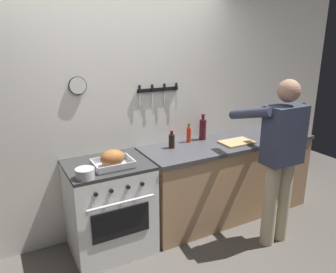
% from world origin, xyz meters
% --- Properties ---
extents(wall_back, '(6.00, 0.13, 2.60)m').
position_xyz_m(wall_back, '(-0.00, 1.35, 1.30)').
color(wall_back, white).
rests_on(wall_back, ground).
extents(counter_block, '(2.03, 0.65, 0.90)m').
position_xyz_m(counter_block, '(1.20, 0.99, 0.45)').
color(counter_block, tan).
rests_on(counter_block, ground).
extents(stove, '(0.76, 0.67, 0.90)m').
position_xyz_m(stove, '(-0.22, 0.99, 0.45)').
color(stove, white).
rests_on(stove, ground).
extents(person_cook, '(0.51, 0.63, 1.66)m').
position_xyz_m(person_cook, '(1.28, 0.33, 0.95)').
color(person_cook, '#C6B793').
rests_on(person_cook, ground).
extents(roasting_pan, '(0.35, 0.26, 0.16)m').
position_xyz_m(roasting_pan, '(-0.20, 0.88, 0.97)').
color(roasting_pan, '#B7B7BC').
rests_on(roasting_pan, stove).
extents(saucepan, '(0.16, 0.16, 0.09)m').
position_xyz_m(saucepan, '(-0.48, 0.76, 0.94)').
color(saucepan, '#B7B7BC').
rests_on(saucepan, stove).
extents(cutting_board, '(0.36, 0.24, 0.02)m').
position_xyz_m(cutting_board, '(1.23, 0.89, 0.91)').
color(cutting_board, tan).
rests_on(cutting_board, counter_block).
extents(bottle_hot_sauce, '(0.05, 0.05, 0.21)m').
position_xyz_m(bottle_hot_sauce, '(0.78, 1.18, 0.99)').
color(bottle_hot_sauce, red).
rests_on(bottle_hot_sauce, counter_block).
extents(bottle_wine_red, '(0.08, 0.08, 0.29)m').
position_xyz_m(bottle_wine_red, '(0.97, 1.19, 1.02)').
color(bottle_wine_red, '#47141E').
rests_on(bottle_wine_red, counter_block).
extents(bottle_soy_sauce, '(0.06, 0.06, 0.19)m').
position_xyz_m(bottle_soy_sauce, '(0.52, 1.09, 0.98)').
color(bottle_soy_sauce, black).
rests_on(bottle_soy_sauce, counter_block).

